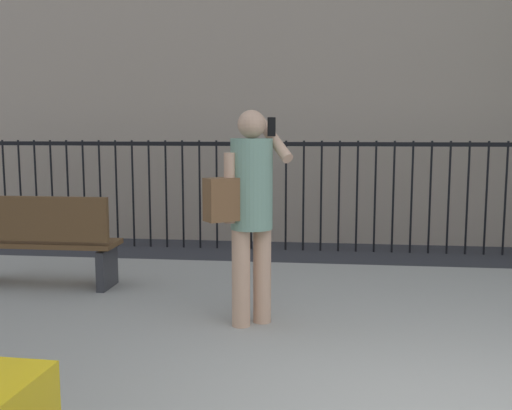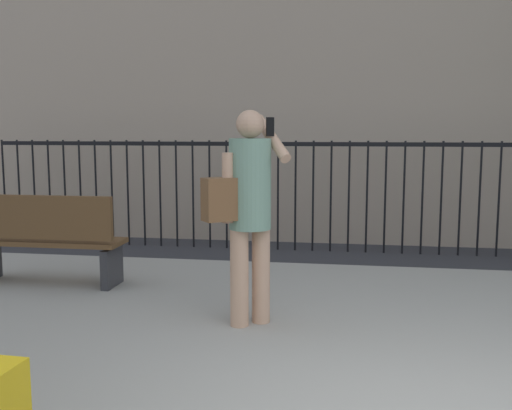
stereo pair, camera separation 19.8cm
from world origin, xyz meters
The scene contains 4 objects.
sidewalk centered at (0.00, 2.20, 0.07)m, with size 28.00×4.40×0.15m, color #9E9B93.
iron_fence centered at (0.00, 5.90, 1.02)m, with size 12.03×0.04×1.60m.
pedestrian_on_phone centered at (-1.45, 2.09, 1.17)m, with size 0.72×0.65×1.75m.
street_bench centered at (-3.73, 2.97, 0.65)m, with size 1.60×0.45×0.95m.
Camera 2 is at (-0.64, -2.51, 1.74)m, focal length 41.04 mm.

